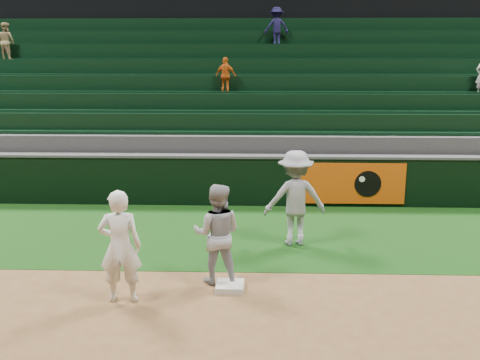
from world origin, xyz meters
name	(u,v)px	position (x,y,z in m)	size (l,w,h in m)	color
ground	(209,295)	(0.00, 0.00, 0.00)	(70.00, 70.00, 0.00)	brown
foul_grass	(222,232)	(0.00, 3.00, 0.00)	(36.00, 4.20, 0.01)	#0E340D
upper_deck	(242,1)	(0.00, 17.45, 6.00)	(40.00, 12.00, 12.00)	black
first_base	(230,286)	(0.31, 0.23, 0.05)	(0.44, 0.44, 0.10)	silver
first_baseman	(120,247)	(-1.30, -0.22, 0.86)	(0.63, 0.41, 1.73)	white
baserunner	(217,234)	(0.09, 0.52, 0.82)	(0.80, 0.62, 1.65)	#989AA2
base_coach	(295,198)	(1.46, 2.35, 0.94)	(1.20, 0.69, 1.86)	#8F929B
field_wall	(229,179)	(0.03, 5.20, 0.63)	(36.00, 0.45, 1.25)	black
stadium_seating	(234,119)	(0.00, 8.97, 1.70)	(36.00, 5.95, 5.12)	#333335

